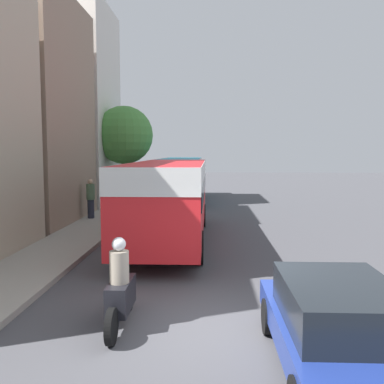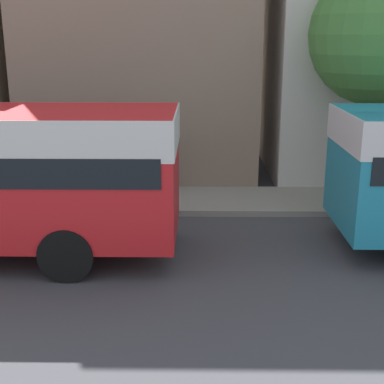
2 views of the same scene
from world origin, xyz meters
TOP-DOWN VIEW (x-y plane):
  - building_midblock at (-9.36, 11.55)m, footprint 6.33×6.82m
  - pedestrian_near_curb at (-5.76, 12.22)m, footprint 0.39×0.39m
  - street_tree at (-5.21, 17.67)m, footprint 3.43×3.43m

SIDE VIEW (x-z plane):
  - pedestrian_near_curb at x=-5.76m, z-range 0.17..2.04m
  - street_tree at x=-5.21m, z-range 1.33..7.17m
  - building_midblock at x=-9.36m, z-range 0.00..10.14m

